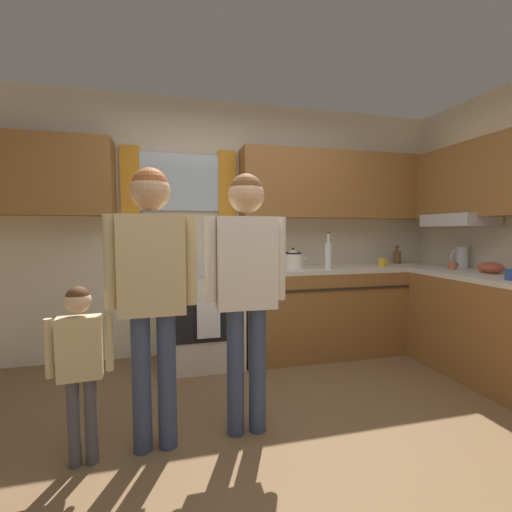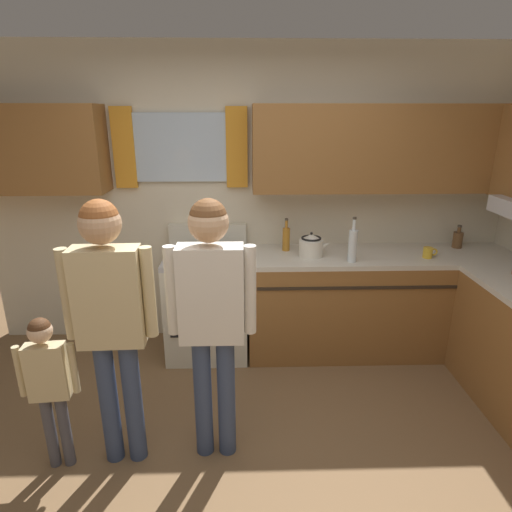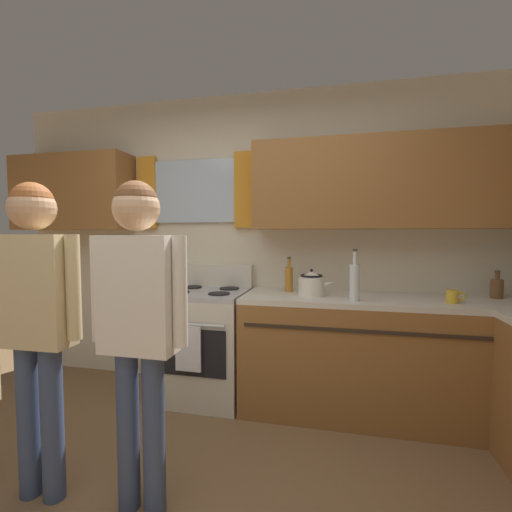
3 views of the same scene
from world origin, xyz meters
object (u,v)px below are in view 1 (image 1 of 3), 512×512
(water_pitcher, at_px, (461,257))
(stove_oven, at_px, (205,315))
(mixing_bowl, at_px, (491,268))
(cup_terracotta, at_px, (453,266))
(mug_mustard_yellow, at_px, (382,262))
(small_child, at_px, (80,354))
(bottle_tall_clear, at_px, (328,255))
(bottle_oil_amber, at_px, (270,257))
(adult_holding_child, at_px, (152,275))
(bottle_squat_brown, at_px, (397,257))
(stovetop_kettle, at_px, (293,259))
(mug_cobalt_blue, at_px, (511,275))
(adult_in_plaid, at_px, (246,273))

(water_pitcher, bearing_deg, stove_oven, 170.06)
(water_pitcher, relative_size, mixing_bowl, 1.05)
(stove_oven, distance_m, cup_terracotta, 2.46)
(mug_mustard_yellow, relative_size, small_child, 0.12)
(mixing_bowl, bearing_deg, stove_oven, 161.15)
(bottle_tall_clear, bearing_deg, mixing_bowl, -27.00)
(mug_mustard_yellow, height_order, water_pitcher, water_pitcher)
(mug_mustard_yellow, distance_m, mixing_bowl, 0.94)
(bottle_oil_amber, bearing_deg, adult_holding_child, -128.64)
(cup_terracotta, xyz_separation_m, water_pitcher, (0.17, 0.08, 0.07))
(bottle_tall_clear, xyz_separation_m, small_child, (-1.99, -1.13, -0.42))
(stove_oven, height_order, bottle_squat_brown, bottle_squat_brown)
(stovetop_kettle, height_order, water_pitcher, water_pitcher)
(bottle_oil_amber, xyz_separation_m, cup_terracotta, (1.66, -0.63, -0.07))
(stovetop_kettle, bearing_deg, small_child, -142.74)
(bottle_oil_amber, xyz_separation_m, mixing_bowl, (1.77, -0.95, -0.06))
(small_child, bearing_deg, bottle_squat_brown, 26.05)
(water_pitcher, bearing_deg, adult_holding_child, -164.27)
(mug_cobalt_blue, height_order, small_child, small_child)
(mug_mustard_yellow, distance_m, stovetop_kettle, 0.97)
(bottle_squat_brown, height_order, stovetop_kettle, stovetop_kettle)
(stovetop_kettle, xyz_separation_m, water_pitcher, (1.64, -0.40, 0.02))
(cup_terracotta, distance_m, mixing_bowl, 0.33)
(bottle_tall_clear, relative_size, stovetop_kettle, 1.34)
(bottle_oil_amber, relative_size, adult_holding_child, 0.18)
(bottle_oil_amber, bearing_deg, stove_oven, -170.84)
(bottle_oil_amber, relative_size, cup_terracotta, 2.63)
(bottle_squat_brown, xyz_separation_m, stovetop_kettle, (-1.33, -0.20, 0.02))
(adult_holding_child, height_order, small_child, adult_holding_child)
(bottle_tall_clear, distance_m, water_pitcher, 1.36)
(mixing_bowl, bearing_deg, mug_cobalt_blue, -121.71)
(bottle_tall_clear, height_order, mug_mustard_yellow, bottle_tall_clear)
(bottle_squat_brown, xyz_separation_m, adult_in_plaid, (-2.08, -1.39, 0.04))
(cup_terracotta, height_order, mixing_bowl, mixing_bowl)
(mixing_bowl, bearing_deg, adult_in_plaid, -170.26)
(bottle_oil_amber, bearing_deg, cup_terracotta, -20.81)
(stove_oven, bearing_deg, mixing_bowl, -18.85)
(bottle_tall_clear, xyz_separation_m, adult_holding_child, (-1.61, -1.08, -0.02))
(mug_cobalt_blue, bearing_deg, bottle_tall_clear, 134.79)
(stove_oven, distance_m, bottle_oil_amber, 0.88)
(mug_mustard_yellow, xyz_separation_m, small_child, (-2.64, -1.20, -0.33))
(stove_oven, height_order, mug_mustard_yellow, stove_oven)
(water_pitcher, bearing_deg, bottle_squat_brown, 117.34)
(mug_cobalt_blue, relative_size, stovetop_kettle, 0.42)
(mixing_bowl, relative_size, adult_holding_child, 0.13)
(adult_in_plaid, bearing_deg, bottle_tall_clear, 44.71)
(mug_cobalt_blue, xyz_separation_m, mixing_bowl, (0.24, 0.39, 0.00))
(bottle_tall_clear, xyz_separation_m, water_pitcher, (1.33, -0.25, -0.03))
(mug_cobalt_blue, xyz_separation_m, stovetop_kettle, (-1.33, 1.18, 0.05))
(adult_holding_child, relative_size, small_child, 1.65)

